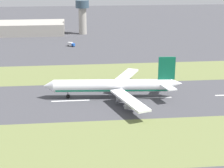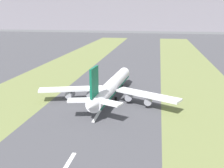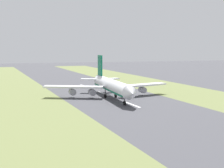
{
  "view_description": "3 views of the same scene",
  "coord_description": "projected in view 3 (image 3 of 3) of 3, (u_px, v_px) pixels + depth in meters",
  "views": [
    {
      "loc": [
        -167.21,
        20.02,
        62.8
      ],
      "look_at": [
        2.09,
        2.55,
        7.0
      ],
      "focal_mm": 60.0,
      "sensor_mm": 36.0,
      "label": 1
    },
    {
      "loc": [
        22.45,
        -113.38,
        39.4
      ],
      "look_at": [
        2.09,
        2.55,
        7.0
      ],
      "focal_mm": 42.0,
      "sensor_mm": 36.0,
      "label": 2
    },
    {
      "loc": [
        60.21,
        170.61,
        24.84
      ],
      "look_at": [
        2.09,
        2.55,
        7.0
      ],
      "focal_mm": 60.0,
      "sensor_mm": 36.0,
      "label": 3
    }
  ],
  "objects": [
    {
      "name": "ground_plane",
      "position": [
        114.0,
        98.0,
        182.49
      ],
      "size": [
        800.0,
        800.0,
        0.0
      ],
      "primitive_type": "plane",
      "color": "#424247"
    },
    {
      "name": "centreline_dash_near",
      "position": [
        84.0,
        86.0,
        236.52
      ],
      "size": [
        1.2,
        18.0,
        0.01
      ],
      "primitive_type": "cube",
      "color": "silver",
      "rests_on": "ground"
    },
    {
      "name": "centreline_dash_mid",
      "position": [
        103.0,
        93.0,
        198.9
      ],
      "size": [
        1.2,
        18.0,
        0.01
      ],
      "primitive_type": "cube",
      "color": "silver",
      "rests_on": "ground"
    },
    {
      "name": "centreline_dash_far",
      "position": [
        132.0,
        104.0,
        161.29
      ],
      "size": [
        1.2,
        18.0,
        0.01
      ],
      "primitive_type": "cube",
      "color": "silver",
      "rests_on": "ground"
    },
    {
      "name": "grass_median_west",
      "position": [
        195.0,
        94.0,
        197.12
      ],
      "size": [
        40.0,
        600.0,
        0.01
      ],
      "primitive_type": "cube",
      "color": "olive",
      "rests_on": "ground"
    },
    {
      "name": "grass_median_east",
      "position": [
        20.0,
        102.0,
        167.86
      ],
      "size": [
        40.0,
        600.0,
        0.01
      ],
      "primitive_type": "cube",
      "color": "olive",
      "rests_on": "ground"
    },
    {
      "name": "airplane_main_jet",
      "position": [
        111.0,
        86.0,
        180.65
      ],
      "size": [
        63.93,
        67.22,
        20.2
      ],
      "color": "white",
      "rests_on": "ground"
    }
  ]
}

